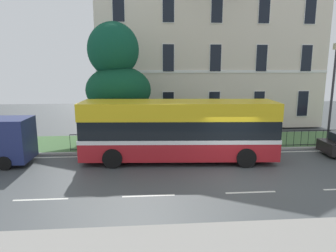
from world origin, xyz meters
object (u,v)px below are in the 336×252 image
Objects in this scene: single_decker_bus at (179,130)px; street_lamp_post at (333,87)px; georgian_townhouse at (202,46)px; evergreen_tree at (117,101)px; litter_bin at (157,135)px.

single_decker_bus is 10.20m from street_lamp_post.
single_decker_bus is at bearing -105.92° from georgian_townhouse.
evergreen_tree is 0.80× the size of single_decker_bus.
georgian_townhouse reaches higher than street_lamp_post.
litter_bin is at bearing -25.83° from evergreen_tree.
single_decker_bus is (-3.55, -12.44, -4.96)m from georgian_townhouse.
single_decker_bus is 8.20× the size of litter_bin.
single_decker_bus is at bearing -70.30° from litter_bin.
litter_bin is at bearing 178.62° from street_lamp_post.
evergreen_tree reaches higher than street_lamp_post.
georgian_townhouse is 12.07m from street_lamp_post.
litter_bin is (-0.98, 2.74, -0.90)m from single_decker_bus.
street_lamp_post is (9.69, 2.48, 1.99)m from single_decker_bus.
litter_bin is (-4.53, -9.70, -5.86)m from georgian_townhouse.
single_decker_bus is at bearing -165.65° from street_lamp_post.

